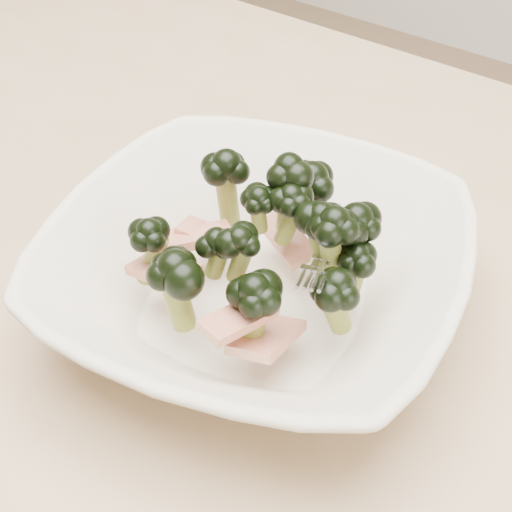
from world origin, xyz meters
name	(u,v)px	position (x,y,z in m)	size (l,w,h in m)	color
dining_table	(199,305)	(0.00, 0.00, 0.65)	(1.20, 0.80, 0.75)	tan
broccoli_dish	(258,267)	(0.10, -0.04, 0.79)	(0.36, 0.36, 0.12)	beige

